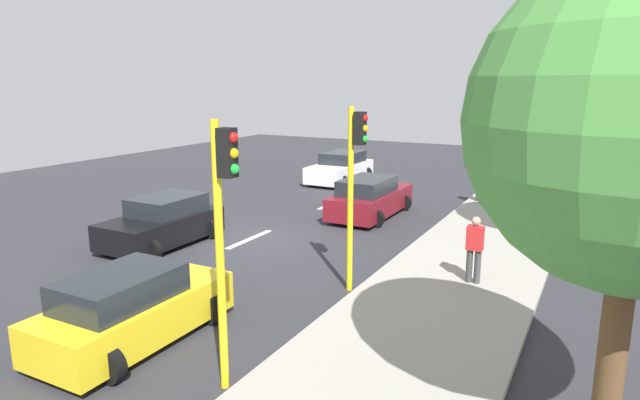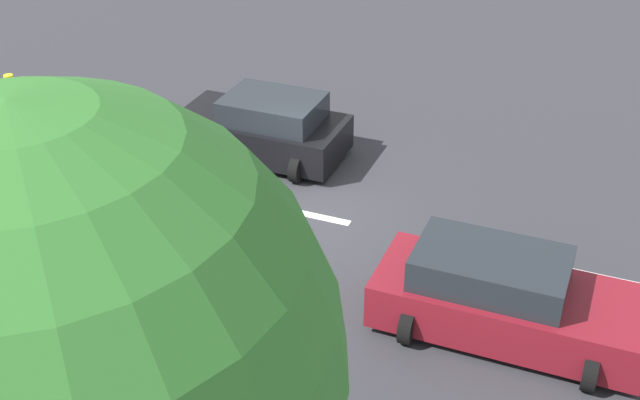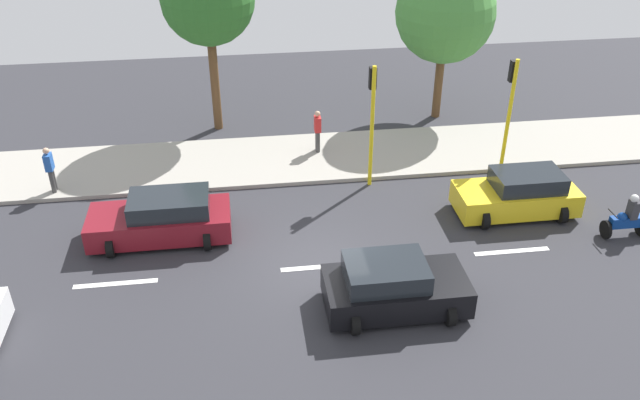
% 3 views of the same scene
% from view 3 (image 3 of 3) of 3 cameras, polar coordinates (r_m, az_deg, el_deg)
% --- Properties ---
extents(ground_plane, '(40.00, 60.00, 0.10)m').
position_cam_3_polar(ground_plane, '(19.90, 0.05, -5.94)').
color(ground_plane, '#2D2D33').
extents(sidewalk, '(4.00, 60.00, 0.15)m').
position_cam_3_polar(sidewalk, '(25.74, -2.06, 3.61)').
color(sidewalk, '#9E998E').
rests_on(sidewalk, ground).
extents(lane_stripe_north, '(0.20, 2.40, 0.01)m').
position_cam_3_polar(lane_stripe_north, '(21.37, 16.25, -4.28)').
color(lane_stripe_north, white).
rests_on(lane_stripe_north, ground).
extents(lane_stripe_mid, '(0.20, 2.40, 0.01)m').
position_cam_3_polar(lane_stripe_mid, '(19.87, 0.05, -5.81)').
color(lane_stripe_mid, white).
rests_on(lane_stripe_mid, ground).
extents(lane_stripe_south, '(0.20, 2.40, 0.01)m').
position_cam_3_polar(lane_stripe_south, '(20.12, -17.26, -6.93)').
color(lane_stripe_south, white).
rests_on(lane_stripe_south, ground).
extents(car_yellow_cab, '(2.15, 4.03, 1.52)m').
position_cam_3_polar(car_yellow_cab, '(23.04, 16.76, 0.47)').
color(car_yellow_cab, yellow).
rests_on(car_yellow_cab, ground).
extents(car_maroon, '(2.25, 4.42, 1.52)m').
position_cam_3_polar(car_maroon, '(21.36, -13.48, -1.58)').
color(car_maroon, maroon).
rests_on(car_maroon, ground).
extents(car_black, '(2.34, 3.88, 1.52)m').
position_cam_3_polar(car_black, '(18.10, 6.37, -7.47)').
color(car_black, black).
rests_on(car_black, ground).
extents(motorcycle, '(0.60, 1.30, 1.53)m').
position_cam_3_polar(motorcycle, '(23.04, 25.01, -1.51)').
color(motorcycle, black).
rests_on(motorcycle, ground).
extents(pedestrian_near_signal, '(0.40, 0.24, 1.69)m').
position_cam_3_polar(pedestrian_near_signal, '(24.79, -22.32, 2.56)').
color(pedestrian_near_signal, '#3F3F3F').
rests_on(pedestrian_near_signal, sidewalk).
extents(pedestrian_by_tree, '(0.40, 0.24, 1.69)m').
position_cam_3_polar(pedestrian_by_tree, '(25.77, -0.21, 6.10)').
color(pedestrian_by_tree, '#3F3F3F').
rests_on(pedestrian_by_tree, sidewalk).
extents(traffic_light_corner, '(0.49, 0.24, 4.50)m').
position_cam_3_polar(traffic_light_corner, '(24.43, 16.11, 8.19)').
color(traffic_light_corner, yellow).
rests_on(traffic_light_corner, ground).
extents(traffic_light_midblock, '(0.49, 0.24, 4.50)m').
position_cam_3_polar(traffic_light_midblock, '(22.94, 4.53, 7.86)').
color(traffic_light_midblock, yellow).
rests_on(traffic_light_midblock, ground).
extents(street_tree_center, '(4.12, 4.12, 6.65)m').
position_cam_3_polar(street_tree_center, '(28.54, 10.79, 15.58)').
color(street_tree_center, brown).
rests_on(street_tree_center, ground).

